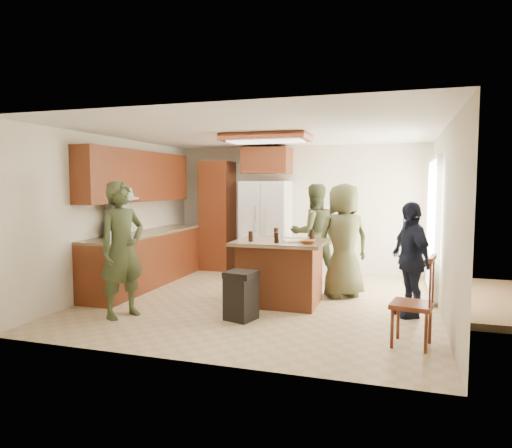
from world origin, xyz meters
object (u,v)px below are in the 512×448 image
(person_front_left, at_px, (122,250))
(trash_bin, at_px, (241,295))
(refrigerator, at_px, (266,227))
(spindle_chair, at_px, (414,305))
(person_counter, at_px, (119,240))
(person_behind_left, at_px, (314,233))
(person_side_right, at_px, (410,259))
(person_behind_right, at_px, (343,240))
(kitchen_island, at_px, (280,271))

(person_front_left, xyz_separation_m, trash_bin, (1.53, 0.33, -0.57))
(refrigerator, distance_m, spindle_chair, 4.43)
(person_counter, bearing_deg, trash_bin, -129.07)
(person_behind_left, height_order, person_counter, person_behind_left)
(person_front_left, distance_m, person_side_right, 3.78)
(person_behind_left, relative_size, person_side_right, 1.15)
(person_side_right, bearing_deg, person_behind_left, -163.93)
(person_behind_left, height_order, refrigerator, refrigerator)
(person_front_left, relative_size, trash_bin, 2.83)
(person_behind_right, distance_m, spindle_chair, 2.24)
(person_behind_left, distance_m, person_behind_right, 1.12)
(refrigerator, height_order, spindle_chair, refrigerator)
(person_behind_left, relative_size, kitchen_island, 1.37)
(person_side_right, xyz_separation_m, person_counter, (-4.36, -0.10, 0.11))
(person_front_left, xyz_separation_m, person_behind_left, (2.02, 2.87, -0.02))
(person_front_left, xyz_separation_m, kitchen_island, (1.81, 1.26, -0.42))
(refrigerator, distance_m, trash_bin, 3.24)
(person_front_left, xyz_separation_m, person_behind_right, (2.64, 1.93, -0.01))
(person_side_right, height_order, refrigerator, refrigerator)
(trash_bin, bearing_deg, person_counter, 162.29)
(person_behind_left, xyz_separation_m, kitchen_island, (-0.21, -1.61, -0.40))
(person_behind_right, height_order, kitchen_island, person_behind_right)
(person_behind_right, height_order, trash_bin, person_behind_right)
(person_counter, bearing_deg, spindle_chair, -125.49)
(person_behind_left, height_order, kitchen_island, person_behind_left)
(kitchen_island, height_order, spindle_chair, spindle_chair)
(person_front_left, distance_m, kitchen_island, 2.24)
(person_side_right, bearing_deg, refrigerator, -157.85)
(person_front_left, relative_size, kitchen_island, 1.39)
(person_behind_left, bearing_deg, person_behind_right, 95.56)
(person_side_right, bearing_deg, person_behind_right, -155.50)
(person_front_left, distance_m, spindle_chair, 3.64)
(person_behind_right, distance_m, person_side_right, 1.24)
(person_behind_right, xyz_separation_m, person_side_right, (0.96, -0.78, -0.12))
(trash_bin, bearing_deg, person_front_left, -167.75)
(spindle_chair, bearing_deg, trash_bin, 169.90)
(person_behind_right, distance_m, trash_bin, 2.03)
(refrigerator, height_order, trash_bin, refrigerator)
(person_side_right, relative_size, kitchen_island, 1.19)
(person_front_left, distance_m, person_behind_left, 3.51)
(person_side_right, height_order, spindle_chair, person_side_right)
(person_front_left, relative_size, person_behind_left, 1.02)
(person_behind_left, bearing_deg, refrigerator, -57.38)
(trash_bin, distance_m, spindle_chair, 2.13)
(person_side_right, height_order, kitchen_island, person_side_right)
(trash_bin, xyz_separation_m, spindle_chair, (2.09, -0.37, 0.13))
(spindle_chair, bearing_deg, person_behind_left, 118.78)
(person_front_left, distance_m, trash_bin, 1.66)
(trash_bin, bearing_deg, spindle_chair, -10.10)
(person_counter, height_order, trash_bin, person_counter)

